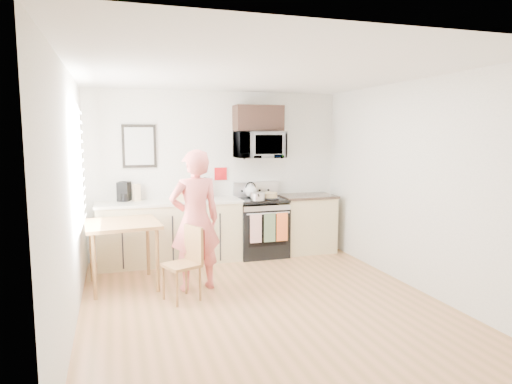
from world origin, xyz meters
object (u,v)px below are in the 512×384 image
object	(u,v)px
microwave	(259,145)
dining_table	(122,230)
person	(195,220)
cake	(270,196)
range	(261,228)
chair	(190,252)

from	to	relation	value
microwave	dining_table	bearing A→B (deg)	-154.60
person	cake	size ratio (longest dim) A/B	6.04
cake	person	bearing A→B (deg)	-139.53
range	microwave	xyz separation A→B (m)	(-0.00, 0.10, 1.32)
cake	dining_table	bearing A→B (deg)	-160.05
dining_table	range	bearing A→B (deg)	23.07
range	microwave	distance (m)	1.33
dining_table	microwave	bearing A→B (deg)	25.40
range	cake	xyz separation A→B (m)	(0.11, -0.09, 0.53)
person	dining_table	xyz separation A→B (m)	(-0.86, 0.36, -0.14)
chair	person	bearing A→B (deg)	45.98
chair	range	bearing A→B (deg)	25.72
microwave	cake	world-z (taller)	microwave
dining_table	cake	bearing A→B (deg)	19.95
microwave	chair	xyz separation A→B (m)	(-1.39, -1.68, -1.20)
dining_table	cake	xyz separation A→B (m)	(2.24, 0.81, 0.24)
microwave	chair	bearing A→B (deg)	-129.57
dining_table	chair	xyz separation A→B (m)	(0.75, -0.67, -0.18)
microwave	cake	size ratio (longest dim) A/B	2.62
chair	cake	bearing A→B (deg)	21.77
person	chair	bearing A→B (deg)	63.16
range	chair	size ratio (longest dim) A/B	1.34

